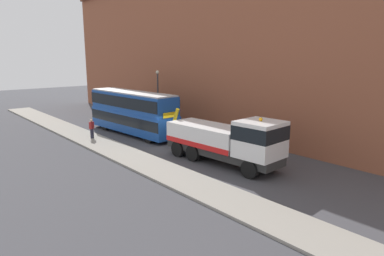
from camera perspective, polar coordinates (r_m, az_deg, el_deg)
The scene contains 7 objects.
ground_plane at distance 28.84m, azimuth -3.06°, elevation -3.19°, with size 120.00×120.00×0.00m, color #424247.
near_kerb at distance 26.61m, azimuth -10.33°, elevation -4.50°, with size 60.00×2.80×0.15m, color gray.
building_facade at distance 32.19m, azimuth 6.33°, elevation 12.85°, with size 60.00×1.50×16.00m.
recovery_tow_truck at distance 24.12m, azimuth 5.65°, elevation -1.92°, with size 10.22×3.25×3.67m.
double_decker_bus at distance 33.71m, azimuth -9.65°, elevation 2.74°, with size 11.16×3.31×4.06m.
pedestrian_onlooker at distance 32.47m, azimuth -15.96°, elevation -0.14°, with size 0.43×0.48×1.71m.
street_lamp at distance 37.41m, azimuth -5.56°, elevation 5.67°, with size 0.36×0.36×5.83m.
Camera 1 is at (22.30, -16.69, 7.50)m, focal length 32.85 mm.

